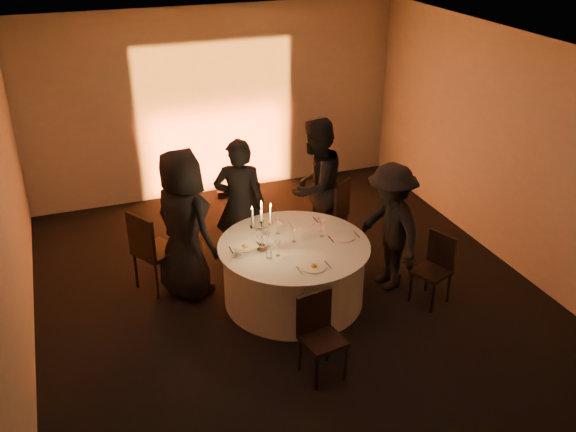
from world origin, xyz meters
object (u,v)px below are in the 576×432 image
object	(u,v)px
chair_right	(435,265)
guest_back_left	(240,205)
guest_right	(390,227)
chair_front	(319,331)
guest_back_right	(315,187)
chair_back_left	(245,207)
banquet_table	(294,272)
guest_left	(184,224)
candelabra	(262,234)
coffee_cup	(238,254)
chair_back_right	(334,211)
chair_left	(150,247)

from	to	relation	value
chair_right	guest_back_left	bearing A→B (deg)	-151.07
guest_right	chair_front	bearing A→B (deg)	-54.22
guest_back_left	guest_back_right	bearing A→B (deg)	-155.59
chair_back_left	chair_right	size ratio (longest dim) A/B	1.04
chair_right	guest_back_right	world-z (taller)	guest_back_right
chair_back_left	guest_right	world-z (taller)	guest_right
banquet_table	chair_right	bearing A→B (deg)	-20.22
guest_left	candelabra	world-z (taller)	guest_left
coffee_cup	candelabra	xyz separation A→B (m)	(0.29, 0.02, 0.19)
chair_back_left	guest_left	bearing A→B (deg)	47.96
chair_back_right	chair_front	distance (m)	2.61
chair_back_left	chair_right	distance (m)	2.83
chair_back_left	candelabra	distance (m)	1.78
chair_back_right	coffee_cup	xyz separation A→B (m)	(-1.66, -1.04, 0.22)
chair_right	guest_back_right	bearing A→B (deg)	-174.56
candelabra	guest_back_right	bearing A→B (deg)	44.59
guest_left	guest_back_left	size ratio (longest dim) A/B	1.05
guest_right	banquet_table	bearing A→B (deg)	-98.84
guest_back_right	chair_back_right	bearing A→B (deg)	126.76
chair_back_right	coffee_cup	size ratio (longest dim) A/B	9.33
chair_back_left	guest_back_left	size ratio (longest dim) A/B	0.51
chair_back_right	candelabra	xyz separation A→B (m)	(-1.36, -1.02, 0.41)
banquet_table	guest_back_right	bearing A→B (deg)	56.50
chair_right	guest_right	distance (m)	0.70
chair_right	guest_right	xyz separation A→B (m)	(-0.37, 0.49, 0.33)
chair_right	chair_left	bearing A→B (deg)	-136.06
banquet_table	guest_right	size ratio (longest dim) A/B	1.10
banquet_table	guest_back_left	world-z (taller)	guest_back_left
chair_front	coffee_cup	world-z (taller)	chair_front
guest_back_right	guest_right	distance (m)	1.29
banquet_table	guest_left	xyz separation A→B (m)	(-1.17, 0.63, 0.56)
banquet_table	guest_right	xyz separation A→B (m)	(1.22, -0.09, 0.44)
chair_front	guest_right	size ratio (longest dim) A/B	0.55
guest_back_left	coffee_cup	size ratio (longest dim) A/B	16.29
guest_back_right	candelabra	xyz separation A→B (m)	(-1.12, -1.10, 0.05)
chair_back_left	coffee_cup	size ratio (longest dim) A/B	8.23
guest_left	guest_right	xyz separation A→B (m)	(2.38, -0.72, -0.12)
chair_back_left	guest_right	xyz separation A→B (m)	(1.32, -1.78, 0.31)
banquet_table	guest_left	size ratio (longest dim) A/B	0.96
guest_left	guest_back_right	world-z (taller)	guest_back_right
guest_back_left	candelabra	distance (m)	1.02
banquet_table	coffee_cup	distance (m)	0.81
chair_back_left	coffee_cup	world-z (taller)	chair_back_left
chair_back_left	chair_front	xyz separation A→B (m)	(-0.13, -3.00, -0.00)
chair_left	coffee_cup	world-z (taller)	chair_left
chair_back_left	guest_right	size ratio (longest dim) A/B	0.55
chair_front	guest_left	bearing A→B (deg)	106.78
chair_left	chair_front	distance (m)	2.53
candelabra	chair_right	bearing A→B (deg)	-16.15
banquet_table	chair_back_right	xyz separation A→B (m)	(0.97, 1.01, 0.20)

